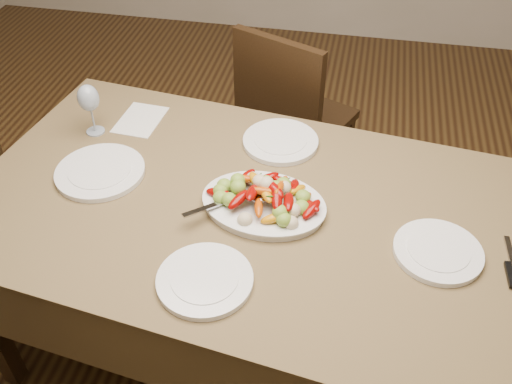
{
  "coord_description": "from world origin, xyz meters",
  "views": [
    {
      "loc": [
        0.48,
        -1.12,
        1.96
      ],
      "look_at": [
        0.22,
        0.16,
        0.82
      ],
      "focal_mm": 40.0,
      "sensor_mm": 36.0,
      "label": 1
    }
  ],
  "objects_px": {
    "dining_table": "(256,285)",
    "serving_platter": "(264,206)",
    "plate_right": "(438,252)",
    "plate_near": "(205,280)",
    "chair_far": "(298,119)",
    "plate_far": "(281,142)",
    "wine_glass": "(90,108)",
    "plate_left": "(100,172)"
  },
  "relations": [
    {
      "from": "chair_far",
      "to": "wine_glass",
      "type": "distance_m",
      "value": 1.01
    },
    {
      "from": "plate_right",
      "to": "wine_glass",
      "type": "bearing_deg",
      "value": 162.79
    },
    {
      "from": "serving_platter",
      "to": "plate_near",
      "type": "bearing_deg",
      "value": -107.32
    },
    {
      "from": "plate_right",
      "to": "plate_near",
      "type": "height_order",
      "value": "same"
    },
    {
      "from": "dining_table",
      "to": "plate_right",
      "type": "relative_size",
      "value": 7.29
    },
    {
      "from": "chair_far",
      "to": "serving_platter",
      "type": "bearing_deg",
      "value": 114.41
    },
    {
      "from": "chair_far",
      "to": "plate_left",
      "type": "xyz_separation_m",
      "value": [
        -0.55,
        -0.88,
        0.29
      ]
    },
    {
      "from": "wine_glass",
      "to": "plate_far",
      "type": "bearing_deg",
      "value": 5.29
    },
    {
      "from": "dining_table",
      "to": "plate_right",
      "type": "bearing_deg",
      "value": -9.5
    },
    {
      "from": "plate_left",
      "to": "wine_glass",
      "type": "relative_size",
      "value": 1.44
    },
    {
      "from": "chair_far",
      "to": "plate_left",
      "type": "relative_size",
      "value": 3.22
    },
    {
      "from": "plate_left",
      "to": "plate_near",
      "type": "bearing_deg",
      "value": -39.33
    },
    {
      "from": "plate_right",
      "to": "plate_left",
      "type": "bearing_deg",
      "value": 172.26
    },
    {
      "from": "chair_far",
      "to": "dining_table",
      "type": "bearing_deg",
      "value": 112.91
    },
    {
      "from": "dining_table",
      "to": "plate_left",
      "type": "bearing_deg",
      "value": 174.07
    },
    {
      "from": "plate_right",
      "to": "plate_far",
      "type": "relative_size",
      "value": 0.94
    },
    {
      "from": "chair_far",
      "to": "plate_left",
      "type": "distance_m",
      "value": 1.08
    },
    {
      "from": "plate_right",
      "to": "plate_far",
      "type": "distance_m",
      "value": 0.68
    },
    {
      "from": "dining_table",
      "to": "wine_glass",
      "type": "distance_m",
      "value": 0.86
    },
    {
      "from": "plate_far",
      "to": "plate_near",
      "type": "distance_m",
      "value": 0.67
    },
    {
      "from": "plate_near",
      "to": "plate_far",
      "type": "bearing_deg",
      "value": 81.85
    },
    {
      "from": "wine_glass",
      "to": "serving_platter",
      "type": "bearing_deg",
      "value": -22.6
    },
    {
      "from": "plate_far",
      "to": "wine_glass",
      "type": "distance_m",
      "value": 0.68
    },
    {
      "from": "plate_far",
      "to": "plate_near",
      "type": "xyz_separation_m",
      "value": [
        -0.1,
        -0.67,
        0.0
      ]
    },
    {
      "from": "dining_table",
      "to": "plate_left",
      "type": "xyz_separation_m",
      "value": [
        -0.54,
        0.06,
        0.39
      ]
    },
    {
      "from": "serving_platter",
      "to": "plate_near",
      "type": "distance_m",
      "value": 0.34
    },
    {
      "from": "serving_platter",
      "to": "plate_left",
      "type": "relative_size",
      "value": 1.28
    },
    {
      "from": "chair_far",
      "to": "wine_glass",
      "type": "bearing_deg",
      "value": 68.15
    },
    {
      "from": "dining_table",
      "to": "serving_platter",
      "type": "distance_m",
      "value": 0.39
    },
    {
      "from": "chair_far",
      "to": "plate_near",
      "type": "xyz_separation_m",
      "value": [
        -0.09,
        -1.26,
        0.29
      ]
    },
    {
      "from": "serving_platter",
      "to": "plate_far",
      "type": "relative_size",
      "value": 1.41
    },
    {
      "from": "dining_table",
      "to": "plate_near",
      "type": "distance_m",
      "value": 0.51
    },
    {
      "from": "plate_right",
      "to": "plate_far",
      "type": "bearing_deg",
      "value": 140.54
    },
    {
      "from": "chair_far",
      "to": "plate_far",
      "type": "height_order",
      "value": "chair_far"
    },
    {
      "from": "plate_near",
      "to": "wine_glass",
      "type": "bearing_deg",
      "value": 133.73
    },
    {
      "from": "plate_left",
      "to": "plate_right",
      "type": "bearing_deg",
      "value": -7.74
    },
    {
      "from": "plate_far",
      "to": "plate_near",
      "type": "height_order",
      "value": "same"
    },
    {
      "from": "dining_table",
      "to": "serving_platter",
      "type": "xyz_separation_m",
      "value": [
        0.02,
        -0.0,
        0.39
      ]
    },
    {
      "from": "dining_table",
      "to": "wine_glass",
      "type": "height_order",
      "value": "wine_glass"
    },
    {
      "from": "dining_table",
      "to": "chair_far",
      "type": "relative_size",
      "value": 1.94
    },
    {
      "from": "plate_right",
      "to": "plate_far",
      "type": "height_order",
      "value": "same"
    },
    {
      "from": "dining_table",
      "to": "serving_platter",
      "type": "height_order",
      "value": "serving_platter"
    }
  ]
}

